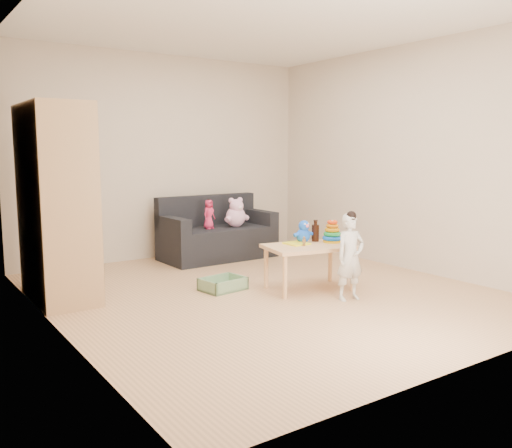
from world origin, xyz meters
TOP-DOWN VIEW (x-y plane):
  - room at (0.00, 0.00)m, footprint 4.50×4.50m
  - wardrobe at (-1.74, 0.90)m, footprint 0.50×1.01m
  - sofa at (0.47, 1.73)m, footprint 1.46×0.75m
  - play_table at (0.42, -0.15)m, footprint 0.95×0.70m
  - storage_bin at (-0.31, 0.32)m, footprint 0.46×0.37m
  - toddler at (0.50, -0.66)m, footprint 0.32×0.23m
  - pink_bear at (0.69, 1.65)m, footprint 0.35×0.32m
  - doll at (0.31, 1.68)m, footprint 0.22×0.18m
  - ring_stacker at (0.73, -0.15)m, footprint 0.20×0.20m
  - brown_bottle at (0.62, -0.01)m, footprint 0.08×0.08m
  - blue_plush at (0.47, 0.01)m, footprint 0.21×0.18m
  - wooden_figure at (0.34, -0.16)m, footprint 0.05×0.05m
  - yellow_book at (0.35, -0.04)m, footprint 0.22×0.22m

SIDE VIEW (x-z plane):
  - storage_bin at x=-0.31m, z-range 0.00..0.13m
  - sofa at x=0.47m, z-range 0.00..0.41m
  - play_table at x=0.42m, z-range 0.00..0.45m
  - toddler at x=0.50m, z-range 0.00..0.79m
  - yellow_book at x=0.35m, z-range 0.45..0.47m
  - wooden_figure at x=0.34m, z-range 0.45..0.55m
  - ring_stacker at x=0.73m, z-range 0.43..0.66m
  - brown_bottle at x=0.62m, z-range 0.44..0.66m
  - pink_bear at x=0.69m, z-range 0.41..0.73m
  - blue_plush at x=0.47m, z-range 0.45..0.69m
  - doll at x=0.31m, z-range 0.41..0.77m
  - wardrobe at x=-1.74m, z-range 0.00..1.82m
  - room at x=0.00m, z-range -0.95..3.55m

